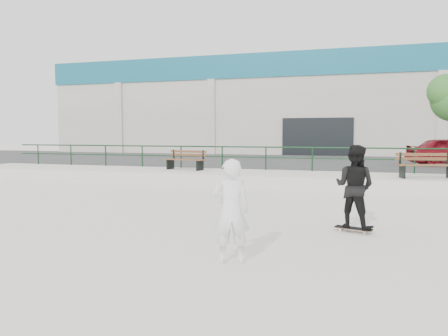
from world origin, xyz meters
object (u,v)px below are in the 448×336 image
(skateboard, at_px, (354,228))
(standing_skater, at_px, (355,186))
(bench_left, at_px, (186,160))
(seated_skater, at_px, (231,211))
(bench_right, at_px, (426,166))

(skateboard, xyz_separation_m, standing_skater, (0.00, 0.00, 0.91))
(bench_left, xyz_separation_m, standing_skater, (7.21, -8.19, 0.05))
(bench_left, height_order, seated_skater, seated_skater)
(bench_right, xyz_separation_m, seated_skater, (-4.26, -10.28, -0.10))
(bench_left, distance_m, seated_skater, 12.29)
(bench_right, relative_size, seated_skater, 1.21)
(bench_left, xyz_separation_m, bench_right, (9.57, -0.80, 0.02))
(bench_left, bearing_deg, seated_skater, -52.38)
(bench_right, distance_m, skateboard, 7.80)
(bench_right, height_order, seated_skater, seated_skater)
(bench_left, relative_size, skateboard, 2.42)
(seated_skater, bearing_deg, skateboard, -144.22)
(bench_left, height_order, standing_skater, standing_skater)
(bench_right, xyz_separation_m, standing_skater, (-2.37, -7.38, 0.03))
(bench_right, bearing_deg, standing_skater, -119.76)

